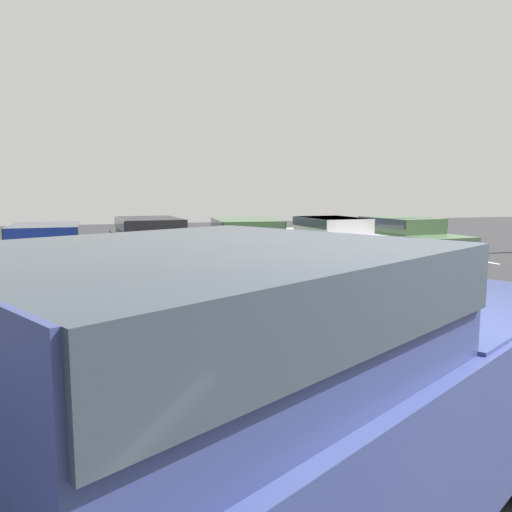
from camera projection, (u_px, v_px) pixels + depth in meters
name	position (u px, v px, depth m)	size (l,w,h in m)	color
stall_stripe_b	(100.00, 268.00, 12.95)	(0.12, 4.93, 0.01)	white
stall_stripe_c	(200.00, 264.00, 13.72)	(0.12, 4.93, 0.01)	white
stall_stripe_d	(289.00, 260.00, 14.49)	(0.12, 4.93, 0.01)	white
stall_stripe_e	(369.00, 257.00, 15.26)	(0.12, 4.93, 0.01)	white
stall_stripe_f	(441.00, 254.00, 16.03)	(0.12, 4.93, 0.01)	white
pickup_truck	(245.00, 405.00, 2.61)	(6.13, 4.55, 1.74)	navy
parked_sedan_a	(46.00, 246.00, 12.45)	(1.85, 4.73, 1.17)	navy
parked_sedan_b	(150.00, 240.00, 13.46)	(2.03, 4.85, 1.28)	#232326
parked_sedan_c	(246.00, 239.00, 14.01)	(2.27, 4.80, 1.22)	#4C6B47
parked_sedan_d	(332.00, 237.00, 14.82)	(1.85, 4.45, 1.22)	silver
parked_sedan_e	(402.00, 235.00, 15.60)	(2.14, 4.69, 1.18)	#4C6B47
wheel_stop_curb	(321.00, 245.00, 17.94)	(1.73, 0.20, 0.14)	#B7B2A8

